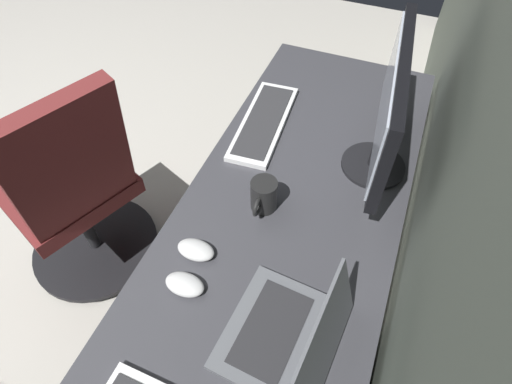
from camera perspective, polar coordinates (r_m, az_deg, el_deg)
The scene contains 8 objects.
desk at distance 1.23m, azimuth 2.19°, elevation -9.41°, with size 1.96×0.63×0.73m.
monitor_primary at distance 1.26m, azimuth 17.33°, elevation 10.57°, with size 0.57×0.20×0.40m.
laptop_leftmost at distance 1.02m, azimuth 4.80°, elevation -18.29°, with size 0.30×0.27×0.20m.
keyboard_main at distance 1.50m, azimuth 1.04°, elevation 9.32°, with size 0.43×0.17×0.02m.
mouse_main at distance 1.16m, azimuth -8.03°, elevation -7.65°, with size 0.06×0.10×0.03m, color silver.
mouse_spare at distance 1.11m, azimuth -9.49°, elevation -12.06°, with size 0.06×0.10×0.03m, color silver.
coffee_mug at distance 1.21m, azimuth 1.02°, elevation -0.48°, with size 0.12×0.08×0.10m.
office_chair at distance 1.77m, azimuth -22.89°, elevation -0.73°, with size 0.57×0.61×0.97m.
Camera 1 is at (0.72, 1.99, 1.72)m, focal length 29.98 mm.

